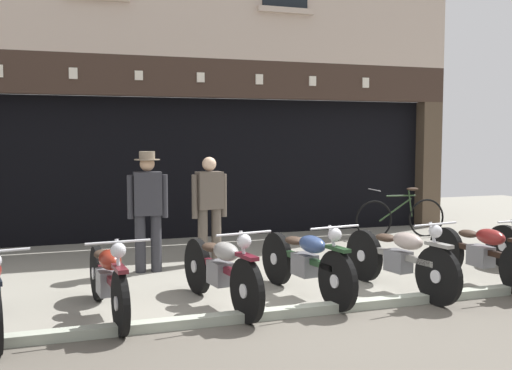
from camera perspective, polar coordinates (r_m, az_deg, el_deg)
The scene contains 11 objects.
ground at distance 5.76m, azimuth 9.87°, elevation -15.14°, with size 22.36×22.00×0.18m.
shop_facade at distance 12.97m, azimuth -7.32°, elevation 4.11°, with size 10.66×4.42×6.75m.
motorcycle_left at distance 6.62m, azimuth -13.77°, elevation -8.45°, with size 0.62×2.01×0.91m.
motorcycle_center_left at distance 6.78m, azimuth -3.35°, elevation -7.89°, with size 0.62×1.97×0.93m.
motorcycle_center at distance 7.21m, azimuth 4.69°, elevation -7.14°, with size 0.62×2.01×0.93m.
motorcycle_center_right at distance 7.59m, azimuth 13.35°, elevation -6.64°, with size 0.62×1.99×0.93m.
motorcycle_right at distance 8.29m, azimuth 20.51°, elevation -5.93°, with size 0.62×1.98×0.91m.
salesman_left at distance 8.55m, azimuth -10.16°, elevation -1.89°, with size 0.56×0.35×1.69m.
shopkeeper_center at distance 9.10m, azimuth -4.41°, elevation -1.84°, with size 0.56×0.27×1.59m.
advert_board_near at distance 12.00m, azimuth 3.02°, elevation 3.86°, with size 0.74×0.03×1.07m.
leaning_bicycle at distance 11.67m, azimuth 13.48°, elevation -2.95°, with size 1.81×0.50×0.96m.
Camera 1 is at (-2.64, -5.72, 1.90)m, focal length 42.47 mm.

